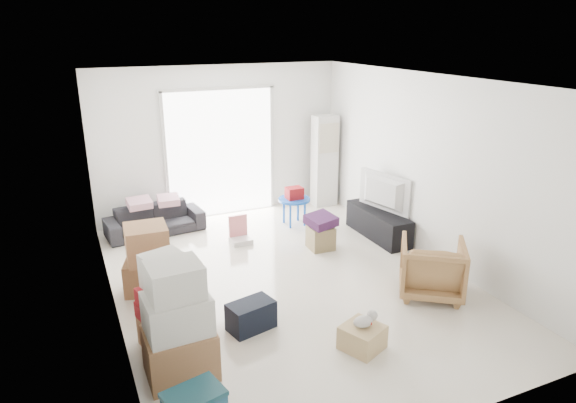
% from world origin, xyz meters
% --- Properties ---
extents(room_shell, '(4.98, 6.48, 3.18)m').
position_xyz_m(room_shell, '(0.00, 0.00, 1.35)').
color(room_shell, beige).
rests_on(room_shell, ground).
extents(sliding_door, '(2.10, 0.04, 2.33)m').
position_xyz_m(sliding_door, '(0.00, 2.98, 1.24)').
color(sliding_door, white).
rests_on(sliding_door, room_shell).
extents(ac_tower, '(0.45, 0.30, 1.75)m').
position_xyz_m(ac_tower, '(1.95, 2.65, 0.88)').
color(ac_tower, silver).
rests_on(ac_tower, room_shell).
extents(tv_console, '(0.41, 1.37, 0.46)m').
position_xyz_m(tv_console, '(2.00, 0.82, 0.23)').
color(tv_console, black).
rests_on(tv_console, room_shell).
extents(television, '(0.84, 1.18, 0.14)m').
position_xyz_m(television, '(2.00, 0.82, 0.53)').
color(television, black).
rests_on(television, tv_console).
extents(sofa, '(1.64, 0.63, 0.62)m').
position_xyz_m(sofa, '(-1.34, 2.50, 0.31)').
color(sofa, '#242428').
rests_on(sofa, room_shell).
extents(pillow_left, '(0.44, 0.36, 0.13)m').
position_xyz_m(pillow_left, '(-1.56, 2.53, 0.69)').
color(pillow_left, '#DCA1B3').
rests_on(pillow_left, sofa).
extents(pillow_right, '(0.38, 0.31, 0.13)m').
position_xyz_m(pillow_right, '(-1.09, 2.50, 0.69)').
color(pillow_right, '#DCA1B3').
rests_on(pillow_right, sofa).
extents(armchair, '(1.06, 1.05, 0.81)m').
position_xyz_m(armchair, '(1.54, -1.09, 0.40)').
color(armchair, '#A97D4B').
rests_on(armchair, room_shell).
extents(box_stack_a, '(0.67, 0.56, 1.22)m').
position_xyz_m(box_stack_a, '(-1.80, -1.40, 0.55)').
color(box_stack_a, '#8E5D40').
rests_on(box_stack_a, room_shell).
extents(box_stack_b, '(0.66, 0.63, 1.09)m').
position_xyz_m(box_stack_b, '(-1.80, -0.87, 0.47)').
color(box_stack_b, '#8E5D40').
rests_on(box_stack_b, room_shell).
extents(box_stack_c, '(0.72, 0.66, 0.91)m').
position_xyz_m(box_stack_c, '(-1.77, 0.51, 0.44)').
color(box_stack_c, '#8E5D40').
rests_on(box_stack_c, room_shell).
extents(loose_box, '(0.52, 0.52, 0.31)m').
position_xyz_m(loose_box, '(-1.51, 0.07, 0.15)').
color(loose_box, '#8E5D40').
rests_on(loose_box, room_shell).
extents(duffel_bag, '(0.58, 0.42, 0.33)m').
position_xyz_m(duffel_bag, '(-0.88, -0.90, 0.17)').
color(duffel_bag, black).
rests_on(duffel_bag, room_shell).
extents(ottoman, '(0.38, 0.38, 0.37)m').
position_xyz_m(ottoman, '(0.91, 0.79, 0.18)').
color(ottoman, '#907B54').
rests_on(ottoman, room_shell).
extents(blanket, '(0.47, 0.47, 0.14)m').
position_xyz_m(blanket, '(0.91, 0.79, 0.44)').
color(blanket, '#471E4C').
rests_on(blanket, ottoman).
extents(kids_table, '(0.56, 0.56, 0.68)m').
position_xyz_m(kids_table, '(0.97, 1.90, 0.49)').
color(kids_table, blue).
rests_on(kids_table, room_shell).
extents(toy_walker, '(0.33, 0.29, 0.44)m').
position_xyz_m(toy_walker, '(-0.17, 1.54, 0.12)').
color(toy_walker, silver).
rests_on(toy_walker, room_shell).
extents(wood_crate, '(0.53, 0.53, 0.27)m').
position_xyz_m(wood_crate, '(0.09, -1.76, 0.13)').
color(wood_crate, tan).
rests_on(wood_crate, room_shell).
extents(plush_bunny, '(0.30, 0.17, 0.15)m').
position_xyz_m(plush_bunny, '(0.12, -1.75, 0.34)').
color(plush_bunny, '#B2ADA8').
rests_on(plush_bunny, wood_crate).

